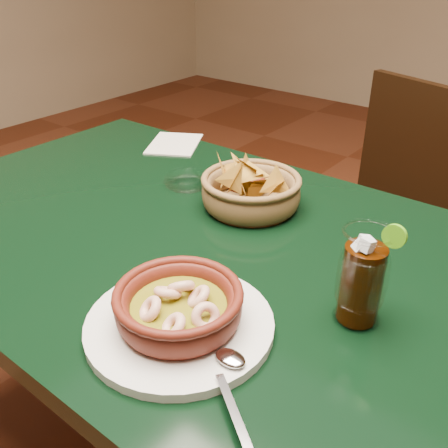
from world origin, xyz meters
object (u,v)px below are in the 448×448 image
Objects in this scene: dining_table at (177,267)px; dining_chair at (379,225)px; chip_basket at (251,191)px; shrimp_plate at (179,311)px; cola_drink at (362,278)px.

dining_table is 1.33× the size of dining_chair.
dining_table is 0.22m from chip_basket.
dining_table is 5.05× the size of chip_basket.
cola_drink is at bearing 43.13° from shrimp_plate.
dining_chair reaches higher than shrimp_plate.
dining_chair is 5.32× the size of cola_drink.
chip_basket reaches higher than shrimp_plate.
dining_chair is 0.85m from cola_drink.
dining_chair is (0.16, 0.70, -0.16)m from dining_table.
dining_chair reaches higher than dining_table.
dining_chair is 0.63m from chip_basket.
dining_table is at bearing 174.37° from cola_drink.
cola_drink reaches higher than chip_basket.
dining_chair is 0.96m from shrimp_plate.
shrimp_plate is at bearing -69.19° from chip_basket.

